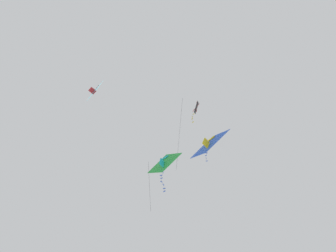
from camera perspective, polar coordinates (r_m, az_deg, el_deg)
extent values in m
pyramid|color=green|center=(35.24, -0.47, -4.32)|extent=(1.27, 2.28, 1.48)
cube|color=#1EB2C6|center=(35.04, -0.65, -4.36)|extent=(0.64, 0.32, 0.77)
cube|color=#1EB2C6|center=(35.74, -0.35, -3.69)|extent=(0.30, 0.56, 0.16)
cylinder|color=#47474C|center=(34.56, -0.59, -5.26)|extent=(0.03, 0.03, 0.29)
cube|color=blue|center=(34.46, -0.57, -5.42)|extent=(0.11, 0.16, 0.06)
cylinder|color=#47474C|center=(34.36, -0.69, -5.59)|extent=(0.07, 0.14, 0.29)
cube|color=blue|center=(34.26, -0.82, -5.76)|extent=(0.14, 0.12, 0.06)
cylinder|color=#47474C|center=(34.16, -0.79, -5.92)|extent=(0.05, 0.04, 0.29)
cube|color=blue|center=(34.05, -0.76, -6.09)|extent=(0.11, 0.15, 0.06)
cylinder|color=#47474C|center=(33.97, -0.77, -6.29)|extent=(0.05, 0.02, 0.29)
cube|color=blue|center=(33.89, -0.78, -6.49)|extent=(0.17, 0.05, 0.06)
cylinder|color=#47474C|center=(33.79, -0.66, -6.66)|extent=(0.08, 0.13, 0.29)
cube|color=blue|center=(33.69, -0.54, -6.84)|extent=(0.15, 0.12, 0.06)
cylinder|color=#47474C|center=(33.62, -0.49, -7.06)|extent=(0.04, 0.10, 0.29)
cube|color=blue|center=(33.55, -0.44, -7.28)|extent=(0.15, 0.11, 0.06)
cylinder|color=#47474C|center=(33.45, -0.43, -7.44)|extent=(0.04, 0.02, 0.29)
cube|color=blue|center=(33.34, -0.42, -7.61)|extent=(0.09, 0.16, 0.06)
cylinder|color=#47474C|center=(33.78, -2.17, -7.00)|extent=(0.99, 1.55, 2.92)
pyramid|color=#1EB2C6|center=(38.80, -8.56, 4.07)|extent=(0.84, 2.14, 1.28)
cube|color=red|center=(38.66, -8.79, 4.08)|extent=(0.66, 0.16, 0.73)
cube|color=red|center=(39.27, -8.26, 4.44)|extent=(0.17, 0.53, 0.14)
cube|color=black|center=(41.03, 3.32, 2.16)|extent=(0.49, 1.30, 1.31)
cylinder|color=red|center=(41.03, 3.29, 2.17)|extent=(0.73, 0.05, 1.44)
cylinder|color=red|center=(41.13, 3.35, 2.25)|extent=(0.54, 1.00, 0.03)
cylinder|color=#47474C|center=(40.24, 2.96, 1.54)|extent=(0.04, 0.03, 0.33)
cube|color=yellow|center=(40.11, 2.99, 1.40)|extent=(0.13, 0.14, 0.06)
cylinder|color=#47474C|center=(39.99, 2.90, 1.24)|extent=(0.07, 0.12, 0.33)
cube|color=yellow|center=(39.86, 2.82, 1.08)|extent=(0.13, 0.13, 0.06)
cylinder|color=#47474C|center=(39.71, 2.83, 0.97)|extent=(0.07, 0.04, 0.33)
cube|color=yellow|center=(39.57, 2.84, 0.85)|extent=(0.04, 0.17, 0.06)
cylinder|color=#47474C|center=(39.47, 2.88, 0.65)|extent=(0.05, 0.09, 0.33)
cube|color=yellow|center=(39.37, 2.92, 0.46)|extent=(0.08, 0.17, 0.06)
cylinder|color=#47474C|center=(37.97, 1.34, -0.79)|extent=(0.54, 2.35, 5.78)
pyramid|color=blue|center=(43.42, 4.79, -2.10)|extent=(1.90, 3.67, 2.14)
cube|color=yellow|center=(43.13, 4.53, -2.08)|extent=(1.14, 0.41, 1.27)
cube|color=yellow|center=(44.26, 5.01, -1.50)|extent=(0.39, 0.89, 0.24)
cylinder|color=#47474C|center=(42.33, 4.51, -2.99)|extent=(0.02, 0.04, 0.33)
cube|color=blue|center=(42.21, 4.51, -3.14)|extent=(0.17, 0.07, 0.06)
cylinder|color=#47474C|center=(42.09, 4.47, -3.29)|extent=(0.03, 0.08, 0.33)
cube|color=blue|center=(41.97, 4.44, -3.44)|extent=(0.11, 0.15, 0.06)
cylinder|color=#47474C|center=(41.84, 4.45, -3.59)|extent=(0.04, 0.02, 0.33)
cube|color=blue|center=(41.72, 4.47, -3.73)|extent=(0.12, 0.15, 0.06)
cylinder|color=#47474C|center=(41.61, 4.50, -3.90)|extent=(0.02, 0.05, 0.33)
cube|color=blue|center=(41.51, 4.53, -4.08)|extent=(0.15, 0.11, 0.06)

